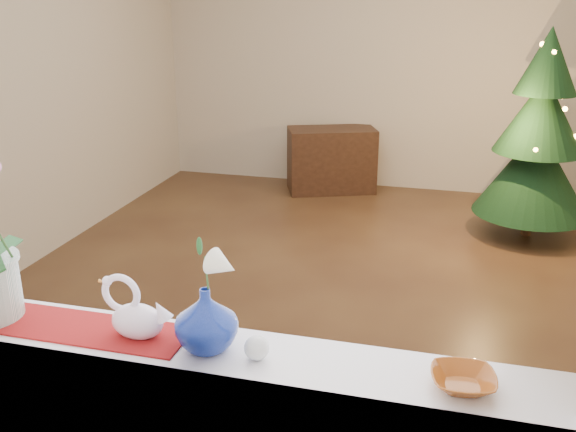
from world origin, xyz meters
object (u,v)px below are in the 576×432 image
swan (136,309)px  side_table (331,160)px  amber_dish (463,382)px  blue_vase (206,315)px  xmas_tree (539,136)px  paperweight (257,348)px

swan → side_table: bearing=79.6°
amber_dish → blue_vase: bearing=179.2°
swan → side_table: swan is taller
swan → side_table: (-0.29, 4.57, -0.70)m
swan → blue_vase: 0.23m
amber_dish → xmas_tree: 3.83m
paperweight → xmas_tree: xmas_tree is taller
paperweight → xmas_tree: bearing=73.4°
amber_dish → paperweight: bearing=-179.4°
paperweight → xmas_tree: size_ratio=0.04×
paperweight → amber_dish: bearing=0.6°
blue_vase → xmas_tree: size_ratio=0.13×
xmas_tree → side_table: bearing=156.0°
side_table → swan: bearing=-107.5°
blue_vase → paperweight: size_ratio=3.10×
swan → blue_vase: blue_vase is taller
side_table → blue_vase: bearing=-104.7°
swan → xmas_tree: 4.06m
blue_vase → paperweight: bearing=-6.0°
paperweight → side_table: 4.69m
swan → blue_vase: bearing=-17.0°
blue_vase → paperweight: blue_vase is taller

